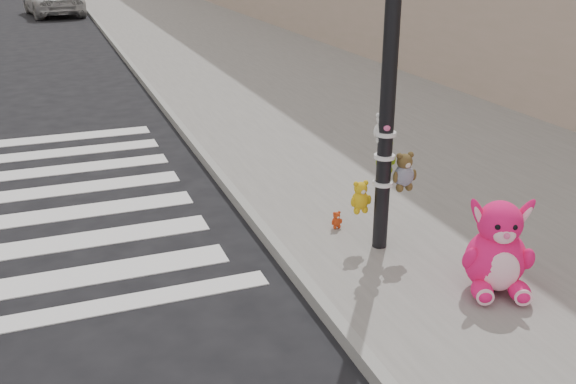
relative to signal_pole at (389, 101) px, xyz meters
name	(u,v)px	position (x,y,z in m)	size (l,w,h in m)	color
sidewalk_near	(305,87)	(2.38, 8.19, -1.71)	(7.00, 80.00, 0.14)	slate
curb_edge	(158,99)	(-1.07, 8.19, -1.71)	(0.12, 80.00, 0.15)	gray
signal_pole	(389,101)	(0.00, 0.00, 0.00)	(0.69, 0.49, 4.00)	black
pink_bunny	(497,253)	(0.57, -1.24, -1.24)	(0.80, 0.86, 0.97)	#FF1569
red_teddy	(337,220)	(-0.27, 0.59, -1.53)	(0.15, 0.10, 0.21)	red
car_white_near	(53,1)	(-2.62, 26.87, -1.12)	(2.17, 4.71, 1.31)	silver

